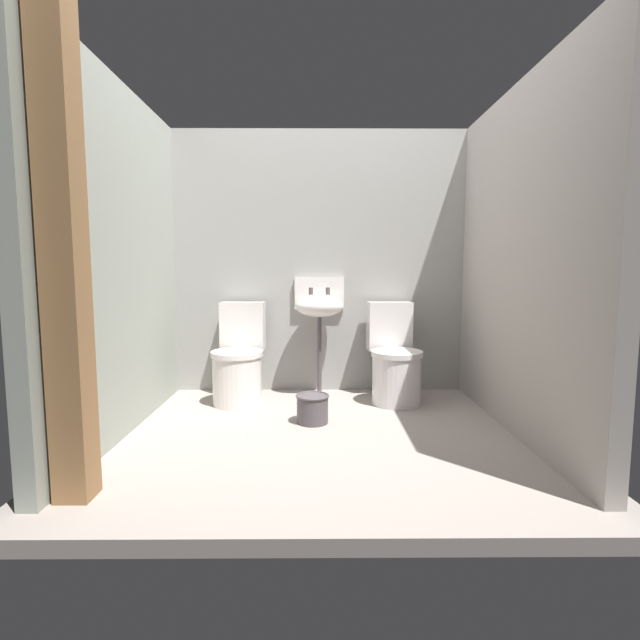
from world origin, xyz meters
TOP-DOWN VIEW (x-y plane):
  - ground_plane at (0.00, 0.00)m, footprint 2.86×2.52m
  - wall_back at (0.00, 1.11)m, footprint 2.86×0.10m
  - wall_left at (-1.28, 0.10)m, footprint 0.10×2.32m
  - wall_right at (1.28, 0.10)m, footprint 0.10×2.32m
  - wooden_door_post at (-1.13, -0.91)m, footprint 0.16×0.16m
  - toilet_left at (-0.64, 0.71)m, footprint 0.41×0.60m
  - toilet_right at (0.60, 0.71)m, footprint 0.42×0.61m
  - sink at (0.00, 0.90)m, footprint 0.42×0.35m
  - bucket at (-0.05, 0.16)m, footprint 0.23×0.23m

SIDE VIEW (x-z plane):
  - ground_plane at x=0.00m, z-range -0.08..0.00m
  - bucket at x=-0.05m, z-range 0.00..0.20m
  - toilet_left at x=-0.64m, z-range -0.07..0.71m
  - toilet_right at x=0.60m, z-range -0.07..0.71m
  - sink at x=0.00m, z-range 0.26..1.25m
  - wall_back at x=0.00m, z-range 0.00..2.21m
  - wall_left at x=-1.28m, z-range 0.00..2.21m
  - wall_right at x=1.28m, z-range 0.00..2.21m
  - wooden_door_post at x=-1.13m, z-range 0.00..2.21m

